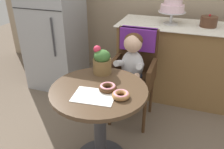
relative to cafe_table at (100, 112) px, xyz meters
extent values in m
cylinder|color=#4C3826|center=(0.00, 0.00, 0.20)|extent=(0.72, 0.72, 0.03)
cylinder|color=#333338|center=(0.00, 0.00, -0.16)|extent=(0.10, 0.10, 0.69)
cube|color=#472D19|center=(0.09, 0.64, -0.04)|extent=(0.42, 0.42, 0.04)
cube|color=#472D19|center=(0.09, 0.83, 0.22)|extent=(0.40, 0.04, 0.46)
cube|color=#472D19|center=(-0.10, 0.64, 0.08)|extent=(0.04, 0.38, 0.18)
cube|color=#472D19|center=(0.28, 0.64, 0.08)|extent=(0.04, 0.38, 0.18)
cube|color=#6B2893|center=(0.09, 0.83, 0.34)|extent=(0.36, 0.11, 0.22)
cylinder|color=#472D19|center=(-0.09, 0.46, -0.28)|extent=(0.03, 0.03, 0.45)
cylinder|color=#472D19|center=(0.27, 0.46, -0.28)|extent=(0.03, 0.03, 0.45)
cylinder|color=#472D19|center=(-0.09, 0.82, -0.28)|extent=(0.03, 0.03, 0.45)
cylinder|color=#472D19|center=(0.27, 0.82, -0.28)|extent=(0.03, 0.03, 0.45)
ellipsoid|color=silver|center=(0.09, 0.62, 0.14)|extent=(0.22, 0.16, 0.30)
sphere|color=#E0B293|center=(0.09, 0.61, 0.36)|extent=(0.17, 0.17, 0.17)
ellipsoid|color=#4C2D19|center=(0.09, 0.63, 0.38)|extent=(0.17, 0.17, 0.14)
cylinder|color=silver|center=(0.00, 0.53, 0.19)|extent=(0.08, 0.23, 0.13)
sphere|color=#E0B293|center=(0.01, 0.46, 0.12)|extent=(0.06, 0.06, 0.06)
cylinder|color=silver|center=(0.19, 0.53, 0.19)|extent=(0.08, 0.23, 0.13)
sphere|color=#E0B293|center=(0.18, 0.46, 0.12)|extent=(0.06, 0.06, 0.06)
cylinder|color=#3F4760|center=(0.04, 0.54, 0.03)|extent=(0.09, 0.22, 0.09)
cylinder|color=#3F4760|center=(0.04, 0.43, -0.14)|extent=(0.08, 0.08, 0.26)
cylinder|color=#3F4760|center=(0.15, 0.54, 0.03)|extent=(0.09, 0.22, 0.09)
cylinder|color=#3F4760|center=(0.15, 0.43, -0.14)|extent=(0.08, 0.08, 0.26)
cube|color=white|center=(0.01, -0.11, 0.21)|extent=(0.31, 0.23, 0.00)
torus|color=#4C2D19|center=(0.07, 0.00, 0.23)|extent=(0.13, 0.13, 0.04)
torus|color=pink|center=(0.07, 0.00, 0.24)|extent=(0.11, 0.11, 0.02)
torus|color=#AD7542|center=(0.19, -0.06, 0.23)|extent=(0.12, 0.12, 0.04)
torus|color=pink|center=(0.19, -0.06, 0.24)|extent=(0.11, 0.11, 0.02)
cylinder|color=brown|center=(-0.07, 0.25, 0.27)|extent=(0.15, 0.15, 0.12)
ellipsoid|color=#38662D|center=(-0.07, 0.25, 0.36)|extent=(0.14, 0.13, 0.10)
sphere|color=#D82D4C|center=(-0.04, 0.24, 0.37)|extent=(0.04, 0.04, 0.04)
sphere|color=#D82D4C|center=(-0.04, 0.27, 0.37)|extent=(0.05, 0.05, 0.05)
sphere|color=#D82D4C|center=(-0.08, 0.27, 0.37)|extent=(0.05, 0.05, 0.05)
sphere|color=#D82D4C|center=(-0.11, 0.25, 0.41)|extent=(0.06, 0.06, 0.06)
sphere|color=#D82D4C|center=(-0.08, 0.23, 0.36)|extent=(0.05, 0.05, 0.05)
sphere|color=#D82D4C|center=(-0.05, 0.23, 0.35)|extent=(0.07, 0.07, 0.07)
cube|color=olive|center=(0.55, 1.30, -0.06)|extent=(1.50, 0.56, 0.90)
cube|color=white|center=(0.55, 1.30, 0.39)|extent=(1.56, 0.62, 0.01)
cylinder|color=silver|center=(0.35, 1.30, 0.40)|extent=(0.16, 0.16, 0.01)
cylinder|color=silver|center=(0.35, 1.30, 0.46)|extent=(0.03, 0.03, 0.12)
cylinder|color=silver|center=(0.35, 1.30, 0.53)|extent=(0.30, 0.30, 0.01)
cylinder|color=silver|center=(0.35, 1.30, 0.57)|extent=(0.26, 0.25, 0.08)
cylinder|color=silver|center=(0.35, 1.30, 0.54)|extent=(0.26, 0.26, 0.01)
cylinder|color=silver|center=(0.35, 1.30, 0.64)|extent=(0.20, 0.20, 0.07)
cylinder|color=silver|center=(0.35, 1.30, 0.61)|extent=(0.20, 0.20, 0.01)
cylinder|color=#4C2D1E|center=(0.74, 1.32, 0.45)|extent=(0.18, 0.18, 0.11)
sphere|color=red|center=(0.74, 1.32, 0.51)|extent=(0.02, 0.02, 0.02)
cube|color=#9EA0A5|center=(-1.05, 1.10, 0.34)|extent=(0.64, 0.60, 1.70)
cube|color=black|center=(-1.05, 0.80, 0.55)|extent=(0.63, 0.01, 0.01)
cylinder|color=#3F3F44|center=(-0.87, 0.79, 0.26)|extent=(0.02, 0.02, 0.45)
camera|label=1|loc=(0.56, -1.32, 1.07)|focal=36.58mm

